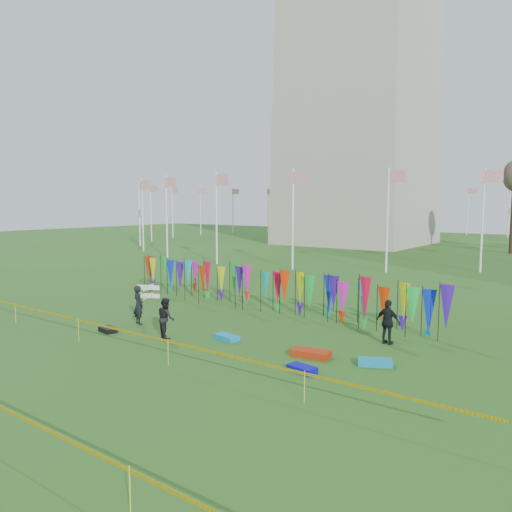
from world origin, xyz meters
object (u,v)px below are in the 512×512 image
Objects in this scene: kite_bag_turquoise at (227,337)px; kite_bag_red at (311,353)px; box_kite at (149,292)px; person_left at (139,305)px; kite_bag_blue at (302,369)px; kite_bag_teal at (375,362)px; kite_bag_black at (108,330)px; person_right at (388,322)px; person_mid at (166,318)px.

kite_bag_turquoise is 3.72m from kite_bag_red.
person_left is at bearing -45.19° from box_kite.
kite_bag_blue is at bearing -169.89° from person_left.
person_left is 4.86m from kite_bag_turquoise.
kite_bag_red is at bearing 1.58° from kite_bag_turquoise.
kite_bag_blue is at bearing -21.89° from box_kite.
kite_bag_black is at bearing -166.36° from kite_bag_teal.
person_left is 1.30× the size of kite_bag_red.
person_left is 2.07× the size of kite_bag_black.
kite_bag_red reaches higher than kite_bag_turquoise.
kite_bag_blue is at bearing 3.91° from kite_bag_black.
kite_bag_red is 1.60× the size of kite_bag_black.
kite_bag_red is at bearing -167.91° from kite_bag_teal.
person_right is 2.04× the size of kite_bag_black.
kite_bag_blue is (4.28, -1.39, -0.01)m from kite_bag_turquoise.
person_right is (10.04, 3.55, -0.01)m from person_left.
person_left is 8.56m from kite_bag_red.
person_mid is 1.21× the size of kite_bag_red.
person_right is at bearing 27.63° from kite_bag_black.
box_kite is at bearing 167.18° from kite_bag_teal.
person_left reaches higher than kite_bag_turquoise.
kite_bag_red is at bearing -160.29° from person_left.
kite_bag_red is 1.20× the size of kite_bag_teal.
person_left is 1.85m from kite_bag_black.
kite_bag_red is at bearing 70.93° from person_right.
kite_bag_blue is 0.83× the size of kite_bag_teal.
kite_bag_turquoise is at bearing 23.01° from kite_bag_black.
kite_bag_red is (8.51, 0.43, -0.74)m from person_left.
person_left is at bearing -177.08° from kite_bag_red.
kite_bag_black is at bearing 108.54° from person_left.
kite_bag_turquoise is (4.79, 0.33, -0.76)m from person_left.
kite_bag_turquoise is 1.10× the size of kite_bag_blue.
person_mid is 2.81m from kite_bag_black.
kite_bag_teal is (2.16, 0.46, -0.02)m from kite_bag_red.
person_left is (4.27, -4.30, 0.48)m from box_kite.
kite_bag_black is (-2.59, -0.84, -0.71)m from person_mid.
box_kite is 0.44× the size of person_right.
person_right is 1.53× the size of kite_bag_teal.
kite_bag_black is at bearing 47.99° from person_mid.
person_mid reaches higher than kite_bag_teal.
person_right is at bearing -119.19° from person_mid.
box_kite is at bearing -6.56° from person_mid.
kite_bag_teal is at bearing -158.40° from person_left.
person_right is at bearing 78.18° from kite_bag_blue.
person_left is 10.65m from person_right.
person_left reaches higher than kite_bag_teal.
box_kite is at bearing 156.35° from kite_bag_turquoise.
person_left is 1.55× the size of kite_bag_teal.
kite_bag_teal is at bearing -12.82° from box_kite.
person_mid reaches higher than kite_bag_turquoise.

